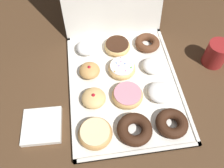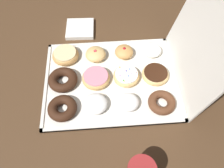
# 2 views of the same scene
# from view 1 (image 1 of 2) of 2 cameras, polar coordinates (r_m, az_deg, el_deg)

# --- Properties ---
(ground_plane) EXTENTS (3.00, 3.00, 0.00)m
(ground_plane) POSITION_cam_1_polar(r_m,az_deg,el_deg) (0.90, 3.05, -0.42)
(ground_plane) COLOR #4C331E
(donut_box) EXTENTS (0.42, 0.55, 0.01)m
(donut_box) POSITION_cam_1_polar(r_m,az_deg,el_deg) (0.90, 3.07, -0.23)
(donut_box) COLOR silver
(donut_box) RESTS_ON ground
(glazed_ring_donut_0) EXTENTS (0.12, 0.12, 0.04)m
(glazed_ring_donut_0) POSITION_cam_1_polar(r_m,az_deg,el_deg) (0.78, -4.18, -12.03)
(glazed_ring_donut_0) COLOR tan
(glazed_ring_donut_0) RESTS_ON donut_box
(chocolate_cake_ring_donut_1) EXTENTS (0.12, 0.12, 0.04)m
(chocolate_cake_ring_donut_1) POSITION_cam_1_polar(r_m,az_deg,el_deg) (0.79, 5.42, -11.13)
(chocolate_cake_ring_donut_1) COLOR #381E11
(chocolate_cake_ring_donut_1) RESTS_ON donut_box
(chocolate_cake_ring_donut_2) EXTENTS (0.11, 0.11, 0.04)m
(chocolate_cake_ring_donut_2) POSITION_cam_1_polar(r_m,az_deg,el_deg) (0.82, 14.58, -9.39)
(chocolate_cake_ring_donut_2) COLOR #381E11
(chocolate_cake_ring_donut_2) RESTS_ON donut_box
(jelly_filled_donut_3) EXTENTS (0.09, 0.09, 0.05)m
(jelly_filled_donut_3) POSITION_cam_1_polar(r_m,az_deg,el_deg) (0.84, -4.55, -3.50)
(jelly_filled_donut_3) COLOR #E5B770
(jelly_filled_donut_3) RESTS_ON donut_box
(pink_frosted_donut_4) EXTENTS (0.12, 0.12, 0.04)m
(pink_frosted_donut_4) POSITION_cam_1_polar(r_m,az_deg,el_deg) (0.85, 3.93, -2.75)
(pink_frosted_donut_4) COLOR tan
(pink_frosted_donut_4) RESTS_ON donut_box
(powdered_filled_donut_5) EXTENTS (0.09, 0.09, 0.04)m
(powdered_filled_donut_5) POSITION_cam_1_polar(r_m,az_deg,el_deg) (0.87, 11.85, -2.03)
(powdered_filled_donut_5) COLOR white
(powdered_filled_donut_5) RESTS_ON donut_box
(jelly_filled_donut_6) EXTENTS (0.08, 0.08, 0.05)m
(jelly_filled_donut_6) POSITION_cam_1_polar(r_m,az_deg,el_deg) (0.91, -5.57, 3.34)
(jelly_filled_donut_6) COLOR tan
(jelly_filled_donut_6) RESTS_ON donut_box
(sprinkle_donut_7) EXTENTS (0.11, 0.11, 0.04)m
(sprinkle_donut_7) POSITION_cam_1_polar(r_m,az_deg,el_deg) (0.92, 2.61, 3.94)
(sprinkle_donut_7) COLOR #E5B770
(sprinkle_donut_7) RESTS_ON donut_box
(powdered_filled_donut_8) EXTENTS (0.08, 0.08, 0.04)m
(powdered_filled_donut_8) POSITION_cam_1_polar(r_m,az_deg,el_deg) (0.93, 10.03, 4.47)
(powdered_filled_donut_8) COLOR white
(powdered_filled_donut_8) RESTS_ON donut_box
(powdered_filled_donut_9) EXTENTS (0.09, 0.09, 0.05)m
(powdered_filled_donut_9) POSITION_cam_1_polar(r_m,az_deg,el_deg) (0.99, -6.34, 8.99)
(powdered_filled_donut_9) COLOR white
(powdered_filled_donut_9) RESTS_ON donut_box
(chocolate_frosted_donut_10) EXTENTS (0.11, 0.11, 0.03)m
(chocolate_frosted_donut_10) POSITION_cam_1_polar(r_m,az_deg,el_deg) (0.99, 1.55, 9.40)
(chocolate_frosted_donut_10) COLOR #E5B770
(chocolate_frosted_donut_10) RESTS_ON donut_box
(chocolate_cake_ring_donut_11) EXTENTS (0.11, 0.11, 0.03)m
(chocolate_cake_ring_donut_11) POSITION_cam_1_polar(r_m,az_deg,el_deg) (1.02, 8.72, 10.02)
(chocolate_cake_ring_donut_11) COLOR #59331E
(chocolate_cake_ring_donut_11) RESTS_ON donut_box
(coffee_mug) EXTENTS (0.11, 0.09, 0.10)m
(coffee_mug) POSITION_cam_1_polar(r_m,az_deg,el_deg) (1.02, 24.58, 6.91)
(coffee_mug) COLOR maroon
(coffee_mug) RESTS_ON ground
(napkin_stack) EXTENTS (0.14, 0.14, 0.02)m
(napkin_stack) POSITION_cam_1_polar(r_m,az_deg,el_deg) (0.84, -16.91, -9.87)
(napkin_stack) COLOR white
(napkin_stack) RESTS_ON ground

